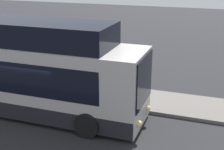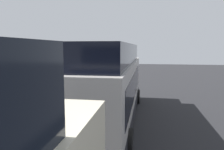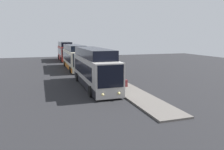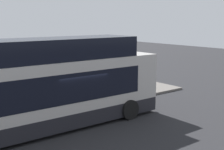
{
  "view_description": "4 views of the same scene",
  "coord_description": "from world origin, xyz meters",
  "px_view_note": "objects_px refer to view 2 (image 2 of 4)",
  "views": [
    {
      "loc": [
        7.06,
        -10.73,
        6.23
      ],
      "look_at": [
        2.99,
        0.75,
        1.95
      ],
      "focal_mm": 50.0,
      "sensor_mm": 36.0,
      "label": 1
    },
    {
      "loc": [
        -12.56,
        -1.74,
        3.94
      ],
      "look_at": [
        2.99,
        0.75,
        1.95
      ],
      "focal_mm": 35.0,
      "sensor_mm": 36.0,
      "label": 2
    },
    {
      "loc": [
        21.26,
        -5.24,
        5.3
      ],
      "look_at": [
        2.99,
        0.75,
        1.95
      ],
      "focal_mm": 35.0,
      "sensor_mm": 36.0,
      "label": 3
    },
    {
      "loc": [
        -7.28,
        -12.4,
        4.96
      ],
      "look_at": [
        2.99,
        0.75,
        1.95
      ],
      "focal_mm": 50.0,
      "sensor_mm": 36.0,
      "label": 4
    }
  ],
  "objects_px": {
    "bus_lead": "(110,87)",
    "passenger_boarding": "(89,89)",
    "passenger_waiting": "(67,96)",
    "sign_post": "(51,96)",
    "suitcase": "(68,102)"
  },
  "relations": [
    {
      "from": "passenger_waiting",
      "to": "sign_post",
      "type": "bearing_deg",
      "value": 51.35
    },
    {
      "from": "passenger_waiting",
      "to": "bus_lead",
      "type": "bearing_deg",
      "value": 113.58
    },
    {
      "from": "passenger_boarding",
      "to": "sign_post",
      "type": "bearing_deg",
      "value": 42.14
    },
    {
      "from": "bus_lead",
      "to": "passenger_waiting",
      "type": "height_order",
      "value": "bus_lead"
    },
    {
      "from": "passenger_boarding",
      "to": "passenger_waiting",
      "type": "xyz_separation_m",
      "value": [
        -2.13,
        0.75,
        -0.08
      ]
    },
    {
      "from": "passenger_waiting",
      "to": "suitcase",
      "type": "relative_size",
      "value": 1.71
    },
    {
      "from": "bus_lead",
      "to": "suitcase",
      "type": "relative_size",
      "value": 12.19
    },
    {
      "from": "passenger_boarding",
      "to": "passenger_waiting",
      "type": "relative_size",
      "value": 1.06
    },
    {
      "from": "bus_lead",
      "to": "passenger_boarding",
      "type": "height_order",
      "value": "bus_lead"
    },
    {
      "from": "bus_lead",
      "to": "suitcase",
      "type": "bearing_deg",
      "value": 59.43
    },
    {
      "from": "sign_post",
      "to": "passenger_boarding",
      "type": "bearing_deg",
      "value": -6.17
    },
    {
      "from": "bus_lead",
      "to": "passenger_boarding",
      "type": "distance_m",
      "value": 4.01
    },
    {
      "from": "passenger_boarding",
      "to": "passenger_waiting",
      "type": "distance_m",
      "value": 2.26
    },
    {
      "from": "passenger_waiting",
      "to": "sign_post",
      "type": "distance_m",
      "value": 2.83
    },
    {
      "from": "sign_post",
      "to": "passenger_waiting",
      "type": "bearing_deg",
      "value": 4.69
    }
  ]
}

